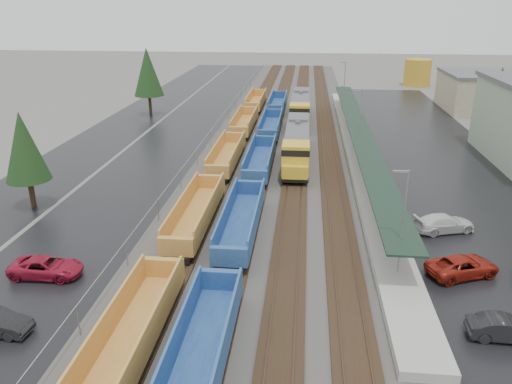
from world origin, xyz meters
The scene contains 20 objects.
ballast_strip centered at (0.00, 60.00, 0.04)m, with size 20.00×160.00×0.08m, color #302D2B.
trackbed centered at (0.00, 60.00, 0.16)m, with size 14.60×160.00×0.22m.
west_parking_lot centered at (-15.00, 60.00, 0.01)m, with size 10.00×160.00×0.02m, color black.
west_road centered at (-25.00, 60.00, 0.01)m, with size 9.00×160.00×0.02m, color black.
east_commuter_lot centered at (19.00, 50.00, 0.01)m, with size 16.00×100.00×0.02m, color black.
station_platform centered at (9.50, 50.01, 0.73)m, with size 3.00×80.00×8.00m.
chainlink_fence centered at (-9.50, 58.44, 1.61)m, with size 0.08×160.04×2.02m.
distant_hills centered at (44.79, 210.68, 0.00)m, with size 301.00×140.00×25.20m.
tree_west_near centered at (-22.00, 30.00, 5.82)m, with size 3.96×3.96×9.00m.
tree_west_far centered at (-23.00, 70.00, 7.12)m, with size 4.84×4.84×11.00m.
tree_east centered at (28.00, 58.00, 6.47)m, with size 4.40×4.40×10.00m.
locomotive_lead centered at (2.00, 46.06, 2.30)m, with size 2.88×18.98×4.30m.
locomotive_trail centered at (2.00, 67.06, 2.30)m, with size 2.88×18.98×4.30m.
well_string_yellow centered at (-6.00, 35.74, 1.17)m, with size 2.66×98.28×2.36m.
well_string_blue centered at (-2.00, 34.45, 1.18)m, with size 2.68×97.37×2.37m.
storage_tank centered at (27.45, 106.27, 2.92)m, with size 5.84×5.84×5.84m, color #BA8C25.
parked_car_west_c centered at (-14.63, 18.17, 0.69)m, with size 4.98×2.30×1.38m, color maroon.
parked_car_east_a centered at (14.54, 14.18, 0.68)m, with size 4.15×1.45×1.37m, color black.
parked_car_east_b centered at (14.13, 21.20, 0.71)m, with size 5.10×2.35×1.42m, color maroon.
parked_car_east_c centered at (14.64, 28.40, 0.73)m, with size 5.06×2.06×1.47m, color silver.
Camera 1 is at (2.89, -10.57, 17.96)m, focal length 35.00 mm.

